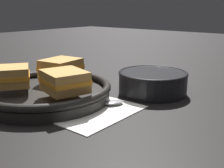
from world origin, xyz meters
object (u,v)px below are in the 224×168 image
at_px(sandwich_near_left, 61,68).
at_px(sandwich_far_left, 65,81).
at_px(skillet, 46,92).
at_px(soup_bowl, 153,81).
at_px(spoon, 105,104).
at_px(sandwich_near_right, 8,76).

bearing_deg(sandwich_near_left, sandwich_far_left, -127.45).
height_order(skillet, sandwich_near_left, sandwich_near_left).
distance_m(soup_bowl, sandwich_near_left, 0.25).
distance_m(spoon, sandwich_near_right, 0.24).
relative_size(skillet, sandwich_far_left, 2.70).
xyz_separation_m(spoon, sandwich_near_left, (0.02, 0.18, 0.06)).
distance_m(sandwich_near_right, sandwich_far_left, 0.15).
bearing_deg(soup_bowl, sandwich_near_left, 125.13).
bearing_deg(sandwich_near_right, spoon, -57.83).
relative_size(soup_bowl, spoon, 1.24).
bearing_deg(skillet, soup_bowl, -37.52).
bearing_deg(sandwich_near_left, soup_bowl, -54.87).
bearing_deg(sandwich_far_left, sandwich_near_right, 112.55).
xyz_separation_m(skillet, sandwich_near_right, (-0.07, 0.05, 0.04)).
distance_m(soup_bowl, skillet, 0.28).
relative_size(soup_bowl, sandwich_near_right, 1.41).
distance_m(spoon, sandwich_far_left, 0.11).
xyz_separation_m(soup_bowl, sandwich_far_left, (-0.23, 0.08, 0.03)).
bearing_deg(skillet, sandwich_far_left, -97.45).
bearing_deg(sandwich_near_left, spoon, -97.17).
relative_size(sandwich_near_left, sandwich_near_right, 0.84).
relative_size(spoon, sandwich_near_right, 1.14).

